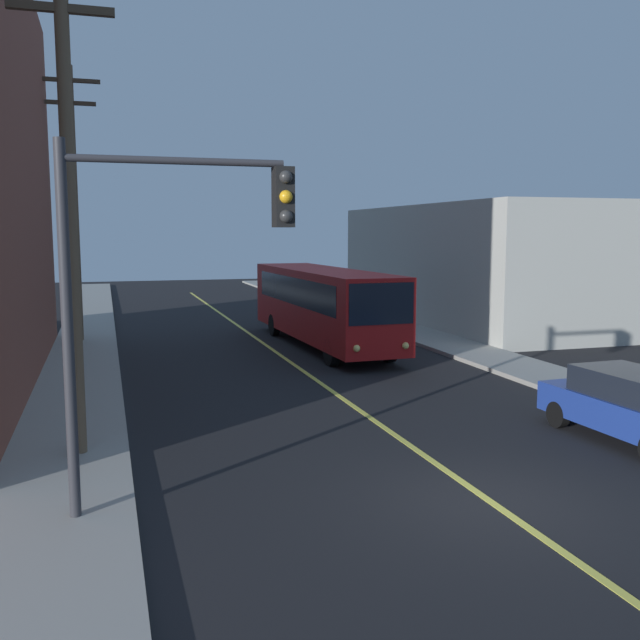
% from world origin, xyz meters
% --- Properties ---
extents(ground_plane, '(120.00, 120.00, 0.00)m').
position_xyz_m(ground_plane, '(0.00, 0.00, 0.00)').
color(ground_plane, black).
extents(sidewalk_left, '(2.50, 90.00, 0.15)m').
position_xyz_m(sidewalk_left, '(-7.25, 10.00, 0.07)').
color(sidewalk_left, gray).
rests_on(sidewalk_left, ground).
extents(sidewalk_right, '(2.50, 90.00, 0.15)m').
position_xyz_m(sidewalk_right, '(7.25, 10.00, 0.07)').
color(sidewalk_right, gray).
rests_on(sidewalk_right, ground).
extents(lane_stripe_center, '(0.16, 60.00, 0.01)m').
position_xyz_m(lane_stripe_center, '(0.00, 15.00, 0.01)').
color(lane_stripe_center, '#D8CC4C').
rests_on(lane_stripe_center, ground).
extents(building_right_warehouse, '(12.00, 18.52, 6.08)m').
position_xyz_m(building_right_warehouse, '(14.50, 22.73, 3.04)').
color(building_right_warehouse, '#B2B2A8').
rests_on(building_right_warehouse, ground).
extents(city_bus, '(2.96, 12.22, 3.20)m').
position_xyz_m(city_bus, '(2.20, 17.10, 1.82)').
color(city_bus, maroon).
rests_on(city_bus, ground).
extents(parked_car_blue, '(1.97, 4.47, 1.62)m').
position_xyz_m(parked_car_blue, '(4.92, 2.27, 0.84)').
color(parked_car_blue, navy).
rests_on(parked_car_blue, ground).
extents(utility_pole_near, '(2.40, 0.28, 10.38)m').
position_xyz_m(utility_pole_near, '(-6.98, 4.60, 5.85)').
color(utility_pole_near, brown).
rests_on(utility_pole_near, sidewalk_left).
extents(utility_pole_mid, '(2.40, 0.28, 11.32)m').
position_xyz_m(utility_pole_mid, '(-7.47, 20.82, 6.34)').
color(utility_pole_mid, brown).
rests_on(utility_pole_mid, sidewalk_left).
extents(traffic_signal_left_corner, '(3.75, 0.48, 6.00)m').
position_xyz_m(traffic_signal_left_corner, '(-5.41, 1.09, 4.30)').
color(traffic_signal_left_corner, '#2D2D33').
rests_on(traffic_signal_left_corner, sidewalk_left).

